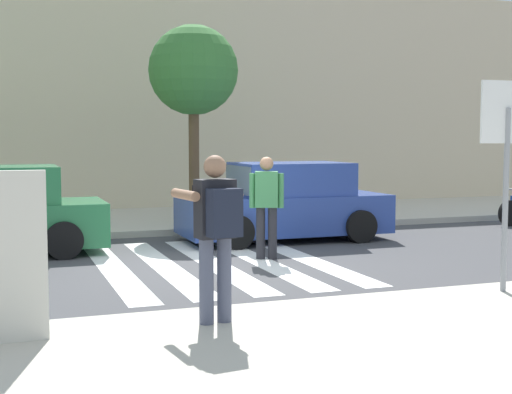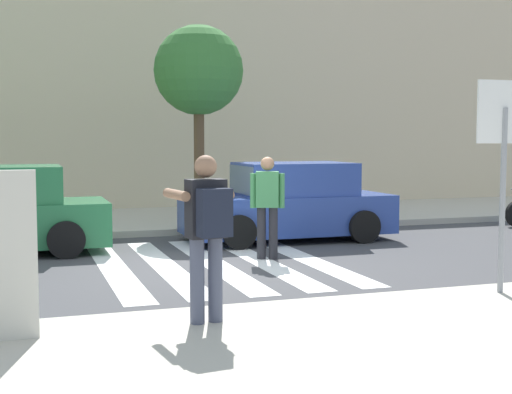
{
  "view_description": "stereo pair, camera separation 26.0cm",
  "coord_description": "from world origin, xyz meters",
  "px_view_note": "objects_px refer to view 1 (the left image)",
  "views": [
    {
      "loc": [
        -3.23,
        -10.82,
        2.04
      ],
      "look_at": [
        0.6,
        -0.2,
        1.1
      ],
      "focal_mm": 50.0,
      "sensor_mm": 36.0,
      "label": 1
    },
    {
      "loc": [
        -2.99,
        -10.91,
        2.04
      ],
      "look_at": [
        0.6,
        -0.2,
        1.1
      ],
      "focal_mm": 50.0,
      "sensor_mm": 36.0,
      "label": 2
    }
  ],
  "objects_px": {
    "pedestrian_crossing": "(267,202)",
    "street_tree_center": "(193,72)",
    "parked_car_blue": "(286,204)",
    "photographer_with_backpack": "(216,224)",
    "stop_sign": "(506,139)"
  },
  "relations": [
    {
      "from": "pedestrian_crossing",
      "to": "street_tree_center",
      "type": "relative_size",
      "value": 0.39
    },
    {
      "from": "pedestrian_crossing",
      "to": "parked_car_blue",
      "type": "bearing_deg",
      "value": 59.85
    },
    {
      "from": "stop_sign",
      "to": "photographer_with_backpack",
      "type": "height_order",
      "value": "stop_sign"
    },
    {
      "from": "photographer_with_backpack",
      "to": "street_tree_center",
      "type": "distance_m",
      "value": 9.46
    },
    {
      "from": "stop_sign",
      "to": "parked_car_blue",
      "type": "xyz_separation_m",
      "value": [
        -0.48,
        5.95,
        -1.3
      ]
    },
    {
      "from": "photographer_with_backpack",
      "to": "pedestrian_crossing",
      "type": "bearing_deg",
      "value": 63.09
    },
    {
      "from": "street_tree_center",
      "to": "stop_sign",
      "type": "bearing_deg",
      "value": -79.17
    },
    {
      "from": "photographer_with_backpack",
      "to": "parked_car_blue",
      "type": "bearing_deg",
      "value": 62.02
    },
    {
      "from": "stop_sign",
      "to": "pedestrian_crossing",
      "type": "height_order",
      "value": "stop_sign"
    },
    {
      "from": "photographer_with_backpack",
      "to": "pedestrian_crossing",
      "type": "xyz_separation_m",
      "value": [
        2.14,
        4.22,
        -0.19
      ]
    },
    {
      "from": "stop_sign",
      "to": "parked_car_blue",
      "type": "relative_size",
      "value": 0.63
    },
    {
      "from": "pedestrian_crossing",
      "to": "photographer_with_backpack",
      "type": "bearing_deg",
      "value": -116.91
    },
    {
      "from": "photographer_with_backpack",
      "to": "pedestrian_crossing",
      "type": "distance_m",
      "value": 4.74
    },
    {
      "from": "pedestrian_crossing",
      "to": "street_tree_center",
      "type": "xyz_separation_m",
      "value": [
        -0.0,
        4.69,
        2.56
      ]
    },
    {
      "from": "parked_car_blue",
      "to": "street_tree_center",
      "type": "distance_m",
      "value": 4.05
    }
  ]
}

